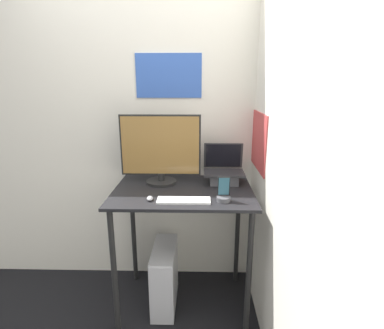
# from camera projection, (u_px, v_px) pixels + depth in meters

# --- Properties ---
(wall_back) EXTENTS (6.00, 0.06, 2.60)m
(wall_back) POSITION_uv_depth(u_px,v_px,m) (185.00, 127.00, 2.37)
(wall_back) COLOR silver
(wall_back) RESTS_ON ground_plane
(wall_side_right) EXTENTS (0.06, 6.00, 2.60)m
(wall_side_right) POSITION_uv_depth(u_px,v_px,m) (282.00, 147.00, 1.62)
(wall_side_right) COLOR silver
(wall_side_right) RESTS_ON ground_plane
(desk) EXTENTS (0.95, 0.68, 0.93)m
(desk) POSITION_uv_depth(u_px,v_px,m) (183.00, 208.00, 2.09)
(desk) COLOR black
(desk) RESTS_ON ground_plane
(laptop) EXTENTS (0.29, 0.22, 0.28)m
(laptop) POSITION_uv_depth(u_px,v_px,m) (224.00, 173.00, 2.18)
(laptop) COLOR #4C4C51
(laptop) RESTS_ON desk
(monitor) EXTENTS (0.57, 0.22, 0.50)m
(monitor) POSITION_uv_depth(u_px,v_px,m) (161.00, 152.00, 2.14)
(monitor) COLOR black
(monitor) RESTS_ON desk
(keyboard) EXTENTS (0.33, 0.11, 0.02)m
(keyboard) POSITION_uv_depth(u_px,v_px,m) (184.00, 200.00, 1.85)
(keyboard) COLOR white
(keyboard) RESTS_ON desk
(mouse) EXTENTS (0.04, 0.06, 0.03)m
(mouse) POSITION_uv_depth(u_px,v_px,m) (150.00, 198.00, 1.87)
(mouse) COLOR #99999E
(mouse) RESTS_ON desk
(cell_phone) EXTENTS (0.09, 0.09, 0.16)m
(cell_phone) POSITION_uv_depth(u_px,v_px,m) (224.00, 195.00, 1.85)
(cell_phone) COLOR #4C4C51
(cell_phone) RESTS_ON desk
(computer_tower) EXTENTS (0.17, 0.45, 0.47)m
(computer_tower) POSITION_uv_depth(u_px,v_px,m) (165.00, 276.00, 2.25)
(computer_tower) COLOR silver
(computer_tower) RESTS_ON ground_plane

